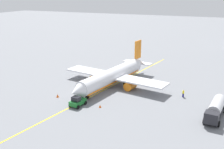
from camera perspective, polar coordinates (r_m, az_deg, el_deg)
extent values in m
plane|color=slate|center=(68.36, 0.00, -2.40)|extent=(400.00, 400.00, 0.00)
cylinder|color=white|center=(67.48, 0.00, -0.20)|extent=(24.27, 7.60, 3.52)
cube|color=orange|center=(67.78, 0.00, -0.98)|extent=(22.84, 6.75, 0.98)
cone|color=white|center=(57.44, -7.37, -3.54)|extent=(3.87, 3.90, 3.38)
cone|color=white|center=(78.99, 5.62, 2.60)|extent=(5.12, 3.75, 2.99)
cube|color=orange|center=(77.54, 5.47, 5.22)|extent=(3.21, 0.91, 5.20)
cube|color=white|center=(78.41, 5.39, 2.54)|extent=(3.81, 8.69, 0.24)
cube|color=white|center=(68.41, 0.46, -0.34)|extent=(9.52, 28.22, 0.36)
cylinder|color=orange|center=(65.61, 3.89, -2.31)|extent=(3.51, 2.62, 2.10)
cylinder|color=orange|center=(71.01, -3.41, -0.76)|extent=(3.51, 2.62, 2.10)
cylinder|color=#4C4C51|center=(60.40, -5.25, -4.06)|extent=(0.24, 0.24, 1.15)
cylinder|color=black|center=(60.61, -5.24, -4.57)|extent=(1.15, 0.58, 1.10)
cylinder|color=#4C4C51|center=(68.29, 2.75, -1.44)|extent=(0.24, 0.24, 1.15)
cylinder|color=black|center=(68.48, 2.74, -1.90)|extent=(1.15, 0.58, 1.10)
cylinder|color=#4C4C51|center=(70.94, -0.86, -0.70)|extent=(0.24, 0.24, 1.15)
cylinder|color=black|center=(71.12, -0.86, -1.14)|extent=(1.15, 0.58, 1.10)
cube|color=#2D2D33|center=(55.80, 20.90, -7.54)|extent=(10.09, 3.51, 0.30)
cube|color=#232328|center=(51.30, 20.18, -8.51)|extent=(2.24, 2.59, 2.00)
cube|color=black|center=(50.32, 20.04, -8.51)|extent=(0.37, 2.01, 0.90)
cylinder|color=silver|center=(55.84, 21.15, -6.09)|extent=(7.28, 3.02, 2.30)
cylinder|color=black|center=(52.00, 21.50, -9.66)|extent=(1.13, 0.46, 1.10)
cylinder|color=black|center=(52.29, 18.77, -9.20)|extent=(1.13, 0.46, 1.10)
cylinder|color=black|center=(58.00, 22.51, -6.94)|extent=(1.13, 0.46, 1.10)
cylinder|color=black|center=(58.26, 20.08, -6.54)|extent=(1.13, 0.46, 1.10)
cube|color=#196B28|center=(57.07, -7.20, -5.74)|extent=(3.79, 2.36, 0.90)
cube|color=black|center=(56.35, -7.54, -5.07)|extent=(1.56, 1.74, 0.90)
cylinder|color=black|center=(58.75, -7.22, -5.52)|extent=(0.83, 0.38, 0.80)
cylinder|color=black|center=(57.66, -5.61, -5.92)|extent=(0.83, 0.38, 0.80)
cylinder|color=black|center=(56.87, -8.78, -6.39)|extent=(0.83, 0.38, 0.80)
cylinder|color=black|center=(55.74, -7.15, -6.82)|extent=(0.83, 0.38, 0.80)
cube|color=navy|center=(63.37, 14.71, -4.22)|extent=(0.51, 0.43, 0.85)
cube|color=yellow|center=(63.11, 14.76, -3.60)|extent=(0.60, 0.49, 0.60)
sphere|color=tan|center=(62.96, 14.79, -3.23)|extent=(0.24, 0.24, 0.24)
cone|color=#F2590F|center=(56.09, -2.52, -6.66)|extent=(0.54, 0.54, 0.60)
cone|color=#F2590F|center=(62.38, -11.36, -4.39)|extent=(0.64, 0.64, 0.71)
cube|color=yellow|center=(68.36, 0.00, -2.40)|extent=(64.82, 11.62, 0.01)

